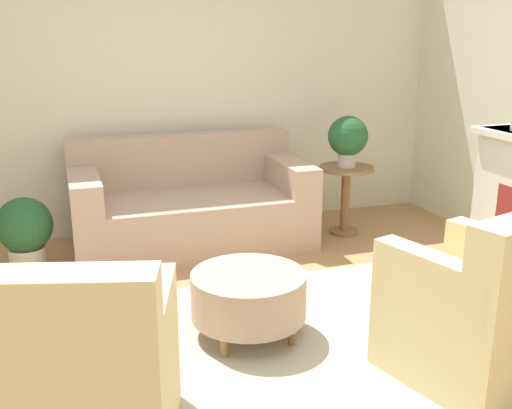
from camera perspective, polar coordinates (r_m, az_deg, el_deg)
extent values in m
plane|color=#AD7F51|center=(3.62, 0.53, -14.04)|extent=(16.00, 16.00, 0.00)
cube|color=beige|center=(5.66, -8.22, 11.73)|extent=(9.07, 0.12, 2.80)
cube|color=#B2A893|center=(3.62, 0.53, -13.97)|extent=(3.25, 2.10, 0.01)
cube|color=tan|center=(5.23, -6.07, -1.58)|extent=(2.01, 0.99, 0.47)
cube|color=tan|center=(5.49, -7.12, 4.26)|extent=(2.01, 0.20, 0.46)
cube|color=tan|center=(5.01, -16.06, 1.38)|extent=(0.24, 0.95, 0.26)
cube|color=tan|center=(5.37, 3.11, 2.96)|extent=(0.24, 0.95, 0.26)
cube|color=olive|center=(4.88, -4.80, -5.46)|extent=(1.81, 0.05, 0.06)
cube|color=beige|center=(2.88, -15.56, -17.85)|extent=(0.91, 0.93, 0.46)
cube|color=beige|center=(2.40, -17.91, -11.86)|extent=(0.76, 0.39, 0.52)
cube|color=beige|center=(2.66, -9.72, -11.23)|extent=(0.33, 0.73, 0.28)
cube|color=beige|center=(2.80, -22.10, -10.83)|extent=(0.33, 0.73, 0.28)
cube|color=olive|center=(3.28, -13.92, -17.35)|extent=(0.65, 0.23, 0.06)
cube|color=beige|center=(3.52, 19.50, -11.59)|extent=(0.91, 0.93, 0.46)
cube|color=beige|center=(3.61, 22.61, -4.76)|extent=(0.33, 0.73, 0.28)
cube|color=beige|center=(3.16, 16.60, -7.16)|extent=(0.33, 0.73, 0.28)
cube|color=olive|center=(3.80, 14.89, -12.43)|extent=(0.65, 0.23, 0.06)
cylinder|color=tan|center=(3.70, -0.77, -8.61)|extent=(0.71, 0.71, 0.28)
cylinder|color=olive|center=(3.56, -3.03, -13.34)|extent=(0.05, 0.05, 0.12)
cylinder|color=olive|center=(3.68, 3.50, -12.30)|extent=(0.05, 0.05, 0.12)
cylinder|color=olive|center=(3.92, -4.72, -10.42)|extent=(0.05, 0.05, 0.12)
cylinder|color=olive|center=(4.03, 1.22, -9.59)|extent=(0.05, 0.05, 0.12)
cylinder|color=olive|center=(5.53, 8.62, 3.43)|extent=(0.50, 0.50, 0.03)
cylinder|color=olive|center=(5.61, 8.48, 0.27)|extent=(0.08, 0.08, 0.61)
cylinder|color=olive|center=(5.69, 8.36, -2.52)|extent=(0.27, 0.27, 0.03)
cylinder|color=beige|center=(5.51, 8.65, 4.23)|extent=(0.16, 0.16, 0.13)
sphere|color=#23562D|center=(5.47, 8.75, 6.47)|extent=(0.36, 0.36, 0.36)
cylinder|color=beige|center=(5.00, -20.88, -4.98)|extent=(0.28, 0.28, 0.22)
sphere|color=#23562D|center=(4.91, -21.21, -1.83)|extent=(0.43, 0.43, 0.43)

